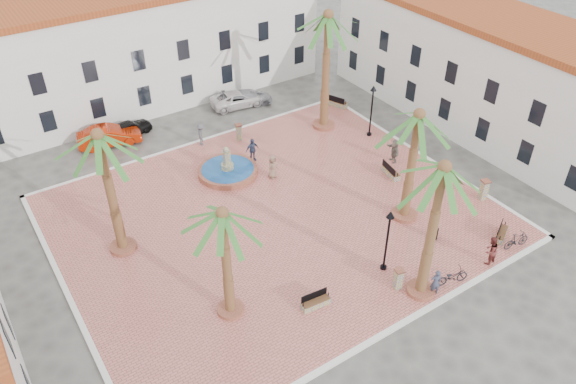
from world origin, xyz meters
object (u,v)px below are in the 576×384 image
object	(u,v)px
cyclist_b	(491,250)
bicycle_b	(517,240)
pedestrian_fountain_b	(252,150)
bollard_n	(239,132)
car_red	(109,136)
lamppost_s	(388,231)
car_white	(238,99)
pedestrian_north	(201,134)
bench_se	(501,234)
bench_ne	(337,103)
palm_nw	(101,149)
car_silver	(247,97)
bollard_se	(398,279)
bicycle_a	(452,277)
palm_sw	(223,226)
lamppost_e	(372,102)
pedestrian_east	(394,151)
palm_e	(417,128)
car_black	(129,128)
fountain	(228,170)
palm_s	(442,182)
palm_ne	(328,28)
bench_e	(391,172)
pedestrian_fountain_a	(272,167)
bench_s	(316,303)
cyclist_a	(436,282)
litter_bin	(435,234)

from	to	relation	value
cyclist_b	bicycle_b	distance (m)	2.42
cyclist_b	pedestrian_fountain_b	distance (m)	17.73
bollard_n	car_red	bearing A→B (deg)	149.27
lamppost_s	car_white	bearing A→B (deg)	82.30
pedestrian_fountain_b	pedestrian_north	distance (m)	4.55
bench_se	bench_ne	size ratio (longest dim) A/B	0.87
palm_nw	car_silver	bearing A→B (deg)	38.00
bollard_se	bicycle_a	distance (m)	3.06
bollard_se	car_silver	size ratio (longest dim) A/B	0.32
palm_sw	lamppost_e	bearing A→B (deg)	29.13
pedestrian_east	car_silver	xyz separation A→B (m)	(-4.18, 13.89, -0.43)
palm_e	car_black	distance (m)	23.12
lamppost_e	bollard_se	distance (m)	16.54
car_red	bollard_se	bearing A→B (deg)	-148.54
lamppost_e	car_silver	world-z (taller)	lamppost_e
palm_e	pedestrian_north	size ratio (longest dim) A/B	4.39
fountain	palm_s	xyz separation A→B (m)	(3.28, -15.76, 6.97)
pedestrian_north	palm_ne	bearing A→B (deg)	-86.28
bicycle_a	bench_ne	bearing A→B (deg)	-4.92
bench_e	bollard_n	xyz separation A→B (m)	(-6.48, 10.08, 0.43)
fountain	palm_nw	xyz separation A→B (m)	(-8.93, -3.51, 6.61)
palm_nw	pedestrian_fountain_a	xyz separation A→B (m)	(11.33, 1.37, -6.04)
bench_s	cyclist_a	xyz separation A→B (m)	(5.87, -2.77, 0.58)
palm_e	bench_se	distance (m)	8.58
car_silver	pedestrian_fountain_a	bearing A→B (deg)	178.97
palm_nw	pedestrian_east	size ratio (longest dim) A/B	4.56
palm_e	pedestrian_fountain_a	distance (m)	11.00
palm_e	lamppost_s	xyz separation A→B (m)	(-4.26, -2.90, -3.64)
palm_nw	palm_s	size ratio (longest dim) A/B	0.96
car_red	bench_se	bearing A→B (deg)	-133.13
cyclist_b	pedestrian_north	distance (m)	22.24
palm_ne	bench_s	size ratio (longest dim) A/B	5.66
litter_bin	bicycle_a	world-z (taller)	bicycle_a
palm_e	cyclist_a	bearing A→B (deg)	-119.18
bicycle_a	lamppost_e	bearing A→B (deg)	-8.64
palm_ne	bollard_n	distance (m)	10.12
bench_s	car_white	xyz separation A→B (m)	(7.86, 22.26, 0.27)
fountain	bollard_se	world-z (taller)	fountain
bollard_n	car_silver	bearing A→B (deg)	54.03
cyclist_b	lamppost_s	bearing A→B (deg)	-31.23
bicycle_b	pedestrian_north	size ratio (longest dim) A/B	1.01
bollard_se	cyclist_a	xyz separation A→B (m)	(1.38, -1.38, 0.12)
bollard_n	cyclist_a	bearing A→B (deg)	-87.54
bench_s	bollard_n	distance (m)	17.79
bench_e	cyclist_b	xyz separation A→B (m)	(-1.29, -9.75, 0.66)
lamppost_e	car_black	bearing A→B (deg)	145.86
bench_e	lamppost_s	size ratio (longest dim) A/B	0.44
lamppost_e	bollard_n	distance (m)	10.37
palm_ne	lamppost_s	distance (m)	17.30
lamppost_e	palm_s	bearing A→B (deg)	-120.61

